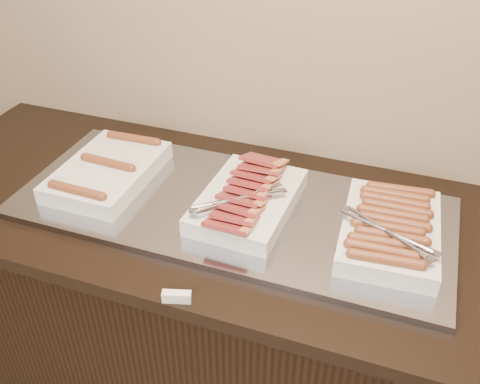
{
  "coord_description": "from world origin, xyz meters",
  "views": [
    {
      "loc": [
        0.41,
        1.02,
        1.8
      ],
      "look_at": [
        0.0,
        2.13,
        0.97
      ],
      "focal_mm": 40.0,
      "sensor_mm": 36.0,
      "label": 1
    }
  ],
  "objects_px": {
    "counter": "(239,321)",
    "warming_tray": "(231,208)",
    "dish_right": "(390,229)",
    "dish_center": "(247,199)",
    "dish_left": "(108,171)"
  },
  "relations": [
    {
      "from": "warming_tray",
      "to": "dish_right",
      "type": "xyz_separation_m",
      "value": [
        0.43,
        -0.0,
        0.04
      ]
    },
    {
      "from": "counter",
      "to": "dish_right",
      "type": "relative_size",
      "value": 5.61
    },
    {
      "from": "dish_right",
      "to": "warming_tray",
      "type": "bearing_deg",
      "value": 176.29
    },
    {
      "from": "dish_center",
      "to": "counter",
      "type": "bearing_deg",
      "value": 173.41
    },
    {
      "from": "dish_left",
      "to": "dish_right",
      "type": "xyz_separation_m",
      "value": [
        0.81,
        -0.0,
        0.01
      ]
    },
    {
      "from": "warming_tray",
      "to": "dish_right",
      "type": "distance_m",
      "value": 0.43
    },
    {
      "from": "dish_center",
      "to": "warming_tray",
      "type": "bearing_deg",
      "value": 177.73
    },
    {
      "from": "dish_center",
      "to": "dish_right",
      "type": "relative_size",
      "value": 1.02
    },
    {
      "from": "warming_tray",
      "to": "dish_right",
      "type": "height_order",
      "value": "dish_right"
    },
    {
      "from": "counter",
      "to": "dish_center",
      "type": "distance_m",
      "value": 0.5
    },
    {
      "from": "warming_tray",
      "to": "dish_center",
      "type": "relative_size",
      "value": 3.2
    },
    {
      "from": "warming_tray",
      "to": "dish_center",
      "type": "bearing_deg",
      "value": -4.6
    },
    {
      "from": "warming_tray",
      "to": "dish_right",
      "type": "bearing_deg",
      "value": -0.51
    },
    {
      "from": "warming_tray",
      "to": "dish_center",
      "type": "height_order",
      "value": "dish_center"
    },
    {
      "from": "counter",
      "to": "warming_tray",
      "type": "xyz_separation_m",
      "value": [
        -0.02,
        0.0,
        0.46
      ]
    }
  ]
}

